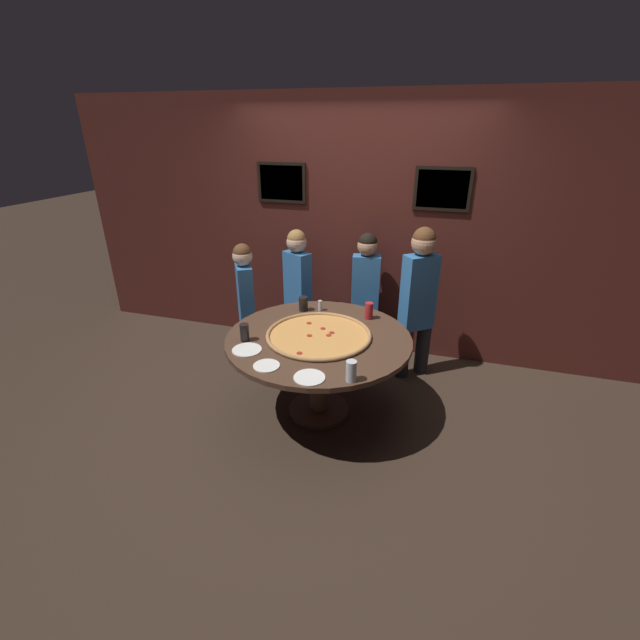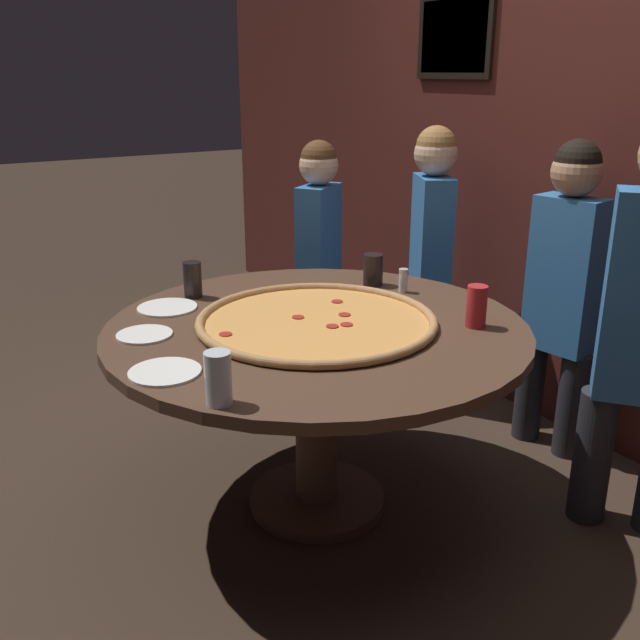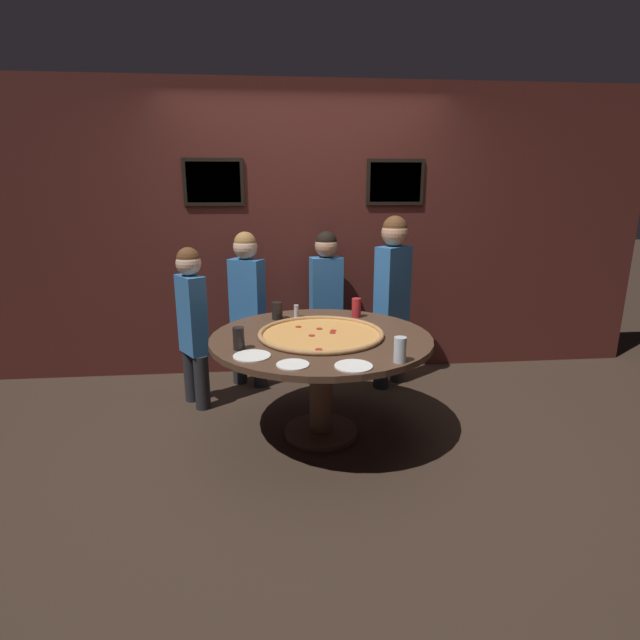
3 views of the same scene
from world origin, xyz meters
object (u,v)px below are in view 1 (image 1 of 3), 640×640
Objects in this scene: drink_cup_by_shaker at (351,371)px; diner_far_right at (246,298)px; dining_table at (319,351)px; drink_cup_front_edge at (369,311)px; white_plate_far_back at (309,377)px; white_plate_right_side at (267,366)px; condiment_shaker at (320,306)px; white_plate_near_front at (247,350)px; diner_side_right at (418,296)px; diner_side_left at (366,289)px; drink_cup_near_left at (303,304)px; diner_centre_back at (298,286)px; giant_pizza at (318,335)px; drink_cup_far_right at (245,332)px.

diner_far_right is (-1.35, 1.17, -0.09)m from drink_cup_by_shaker.
diner_far_right is (-0.95, 0.61, 0.12)m from dining_table.
white_plate_far_back is (-0.20, -1.07, -0.07)m from drink_cup_front_edge.
white_plate_right_side is 1.95× the size of condiment_shaker.
dining_table is 7.93× the size of white_plate_right_side.
white_plate_near_front is 0.18× the size of diner_far_right.
dining_table is at bearing 12.69° from diner_side_right.
condiment_shaker is 0.07× the size of diner_side_left.
white_plate_right_side is at bearing 179.23° from drink_cup_by_shaker.
drink_cup_near_left reaches higher than condiment_shaker.
diner_side_left is at bearing -98.35° from diner_far_right.
diner_centre_back is at bearing 93.39° from white_plate_near_front.
diner_centre_back reaches higher than dining_table.
diner_side_right reaches higher than drink_cup_front_edge.
giant_pizza is 0.58× the size of diner_side_right.
drink_cup_by_shaker is at bearing -85.58° from drink_cup_front_edge.
white_plate_right_side is 1.06m from condiment_shaker.
diner_centre_back is at bearing 112.25° from white_plate_far_back.
drink_cup_front_edge is 1.28m from diner_far_right.
dining_table is 1.11× the size of diner_centre_back.
diner_centre_back reaches higher than drink_cup_front_edge.
white_plate_right_side is at bearing 18.63° from diner_side_right.
diner_side_left reaches higher than drink_cup_by_shaker.
white_plate_near_front and white_plate_far_back have the same top height.
giant_pizza reaches higher than white_plate_near_front.
drink_cup_far_right reaches higher than drink_cup_near_left.
drink_cup_by_shaker is (0.40, -0.56, 0.21)m from dining_table.
drink_cup_front_edge is (0.32, 0.46, 0.06)m from giant_pizza.
diner_side_right is (1.16, 1.26, 0.10)m from white_plate_near_front.
condiment_shaker is at bearing -130.48° from diner_far_right.
diner_far_right is 1.22m from diner_side_left.
diner_centre_back is (-0.66, 1.60, 0.02)m from white_plate_far_back.
drink_cup_front_edge is at bearing 55.27° from giant_pizza.
giant_pizza is at bearing 146.50° from diner_centre_back.
diner_centre_back reaches higher than drink_cup_near_left.
drink_cup_near_left reaches higher than dining_table.
drink_cup_far_right is 0.66× the size of white_plate_far_back.
drink_cup_near_left is 0.68m from diner_far_right.
dining_table is 6.68× the size of white_plate_near_front.
drink_cup_near_left is (-0.61, 0.00, -0.01)m from drink_cup_front_edge.
diner_centre_back is (0.00, 1.23, -0.04)m from drink_cup_far_right.
diner_side_right is 1.10× the size of diner_centre_back.
drink_cup_front_edge is 1.09m from white_plate_far_back.
giant_pizza is (-0.00, -0.00, 0.15)m from dining_table.
diner_side_right is (1.24, 1.12, 0.03)m from drink_cup_far_right.
drink_cup_front_edge is at bearing 55.06° from dining_table.
drink_cup_far_right is 0.45m from white_plate_right_side.
white_plate_right_side is 0.14× the size of diner_centre_back.
drink_cup_by_shaker is at bearing -54.69° from dining_table.
drink_cup_far_right is at bearing -109.52° from drink_cup_near_left.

